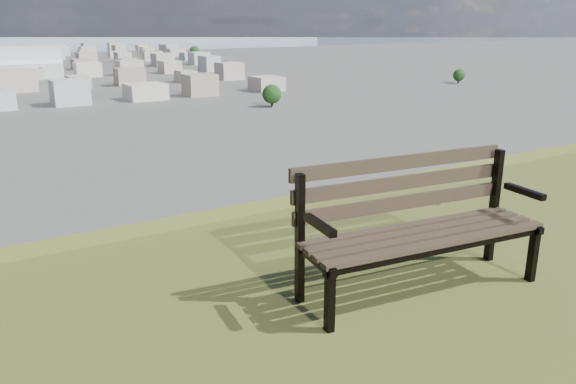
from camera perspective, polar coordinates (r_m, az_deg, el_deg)
park_bench at (r=4.47m, az=12.89°, el=-2.56°), size 2.02×0.86×1.03m
arena at (r=312.14m, az=-26.58°, el=11.12°), size 50.66×24.60×20.76m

